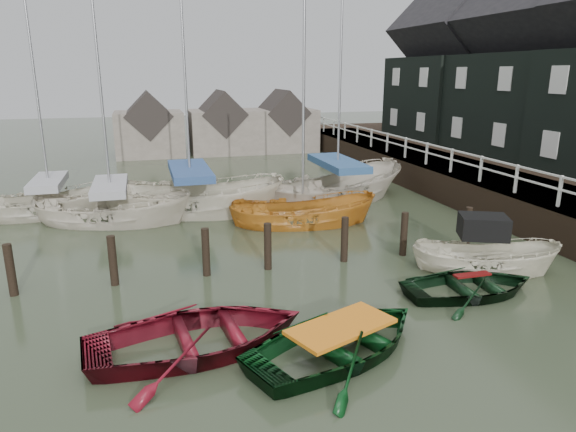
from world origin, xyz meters
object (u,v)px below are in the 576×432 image
object	(u,v)px
motorboat	(483,269)
sailboat_b	(192,211)
rowboat_red	(200,350)
sailboat_e	(52,213)
rowboat_green	(340,354)
sailboat_c	(303,223)
sailboat_a	(113,221)
sailboat_d	(337,200)
rowboat_dkgreen	(470,294)

from	to	relation	value
motorboat	sailboat_b	size ratio (longest dim) A/B	0.36
rowboat_red	motorboat	distance (m)	8.65
rowboat_red	sailboat_e	bearing A→B (deg)	13.87
rowboat_green	sailboat_c	size ratio (longest dim) A/B	0.42
sailboat_a	sailboat_d	bearing A→B (deg)	-66.83
rowboat_red	sailboat_b	world-z (taller)	sailboat_b
sailboat_b	rowboat_red	bearing A→B (deg)	-165.92
motorboat	sailboat_a	bearing A→B (deg)	75.54
rowboat_dkgreen	sailboat_b	world-z (taller)	sailboat_b
rowboat_red	sailboat_a	xyz separation A→B (m)	(-2.16, 10.41, 0.06)
sailboat_b	sailboat_e	size ratio (longest dim) A/B	1.20
sailboat_c	sailboat_d	distance (m)	4.00
motorboat	sailboat_b	world-z (taller)	sailboat_b
rowboat_green	sailboat_e	bearing A→B (deg)	7.32
motorboat	sailboat_c	world-z (taller)	sailboat_c
rowboat_green	sailboat_a	xyz separation A→B (m)	(-4.92, 11.37, 0.06)
sailboat_e	rowboat_green	bearing A→B (deg)	-158.32
rowboat_green	rowboat_dkgreen	size ratio (longest dim) A/B	1.18
motorboat	sailboat_d	size ratio (longest dim) A/B	0.35
rowboat_red	motorboat	world-z (taller)	motorboat
rowboat_green	sailboat_c	bearing A→B (deg)	-34.41
rowboat_green	sailboat_b	distance (m)	12.17
sailboat_c	sailboat_e	size ratio (longest dim) A/B	1.00
sailboat_c	rowboat_green	bearing A→B (deg)	176.71
rowboat_red	rowboat_dkgreen	size ratio (longest dim) A/B	1.27
sailboat_a	sailboat_e	world-z (taller)	sailboat_a
rowboat_dkgreen	sailboat_d	distance (m)	10.42
sailboat_b	sailboat_e	xyz separation A→B (m)	(-5.52, 1.22, 0.01)
sailboat_d	sailboat_e	world-z (taller)	sailboat_d
sailboat_c	sailboat_d	xyz separation A→B (m)	(2.58, 3.05, 0.04)
rowboat_red	rowboat_dkgreen	distance (m)	7.17
rowboat_red	sailboat_e	world-z (taller)	sailboat_e
sailboat_d	sailboat_e	bearing A→B (deg)	64.18
motorboat	sailboat_a	world-z (taller)	sailboat_a
motorboat	sailboat_e	world-z (taller)	sailboat_e
sailboat_a	sailboat_c	distance (m)	7.32
sailboat_a	sailboat_c	xyz separation A→B (m)	(6.99, -2.17, -0.05)
rowboat_red	sailboat_c	xyz separation A→B (m)	(4.82, 8.24, 0.02)
sailboat_b	sailboat_c	xyz separation A→B (m)	(3.91, -2.82, -0.04)
sailboat_a	sailboat_e	xyz separation A→B (m)	(-2.45, 1.87, 0.00)
sailboat_b	rowboat_green	bearing A→B (deg)	-152.47
rowboat_green	motorboat	world-z (taller)	motorboat
rowboat_dkgreen	rowboat_green	bearing A→B (deg)	115.01
rowboat_dkgreen	sailboat_a	xyz separation A→B (m)	(-9.28, 9.53, 0.06)
sailboat_c	sailboat_d	size ratio (longest dim) A/B	0.80
rowboat_green	sailboat_e	xyz separation A→B (m)	(-7.37, 13.24, 0.06)
motorboat	sailboat_e	distance (m)	16.50
motorboat	sailboat_d	distance (m)	9.23
rowboat_red	rowboat_green	distance (m)	2.92
motorboat	sailboat_b	xyz separation A→B (m)	(-7.47, 8.95, -0.05)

